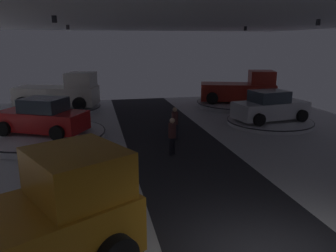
{
  "coord_description": "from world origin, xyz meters",
  "views": [
    {
      "loc": [
        -3.49,
        -5.21,
        4.62
      ],
      "look_at": [
        -0.74,
        7.1,
        1.4
      ],
      "focal_mm": 35.27,
      "sensor_mm": 36.0,
      "label": 1
    }
  ],
  "objects_px": {
    "display_car_far_right": "(270,107)",
    "display_platform_deep_left": "(58,109)",
    "visitor_walking_near": "(172,134)",
    "display_car_far_left": "(43,117)",
    "display_platform_far_right": "(269,122)",
    "pickup_truck_near_left": "(11,236)",
    "display_platform_deep_right": "(237,104)",
    "pickup_truck_deep_left": "(62,93)",
    "display_platform_far_left": "(44,135)",
    "pickup_truck_deep_right": "(242,89)",
    "visitor_walking_far": "(175,121)"
  },
  "relations": [
    {
      "from": "display_platform_far_right",
      "to": "display_platform_deep_right",
      "type": "height_order",
      "value": "display_platform_deep_right"
    },
    {
      "from": "display_platform_deep_left",
      "to": "visitor_walking_far",
      "type": "height_order",
      "value": "visitor_walking_far"
    },
    {
      "from": "display_platform_far_right",
      "to": "pickup_truck_deep_right",
      "type": "bearing_deg",
      "value": 81.82
    },
    {
      "from": "display_platform_far_right",
      "to": "display_car_far_left",
      "type": "relative_size",
      "value": 1.07
    },
    {
      "from": "display_platform_deep_left",
      "to": "display_car_far_left",
      "type": "height_order",
      "value": "display_car_far_left"
    },
    {
      "from": "pickup_truck_deep_left",
      "to": "display_platform_far_left",
      "type": "relative_size",
      "value": 0.95
    },
    {
      "from": "display_platform_deep_left",
      "to": "display_platform_far_left",
      "type": "xyz_separation_m",
      "value": [
        -0.05,
        -6.72,
        -0.01
      ]
    },
    {
      "from": "display_car_far_right",
      "to": "display_platform_deep_right",
      "type": "xyz_separation_m",
      "value": [
        0.53,
        5.7,
        -0.85
      ]
    },
    {
      "from": "pickup_truck_near_left",
      "to": "display_platform_deep_left",
      "type": "bearing_deg",
      "value": 92.78
    },
    {
      "from": "display_platform_far_right",
      "to": "display_car_far_right",
      "type": "bearing_deg",
      "value": -172.14
    },
    {
      "from": "visitor_walking_near",
      "to": "display_car_far_left",
      "type": "bearing_deg",
      "value": 147.15
    },
    {
      "from": "display_platform_deep_right",
      "to": "display_car_far_left",
      "type": "xyz_separation_m",
      "value": [
        -12.78,
        -6.04,
        0.93
      ]
    },
    {
      "from": "display_platform_deep_left",
      "to": "display_car_far_left",
      "type": "xyz_separation_m",
      "value": [
        -0.03,
        -6.73,
        0.9
      ]
    },
    {
      "from": "visitor_walking_far",
      "to": "pickup_truck_deep_left",
      "type": "bearing_deg",
      "value": 126.23
    },
    {
      "from": "display_car_far_right",
      "to": "visitor_walking_far",
      "type": "height_order",
      "value": "display_car_far_right"
    },
    {
      "from": "display_platform_far_right",
      "to": "display_platform_deep_left",
      "type": "distance_m",
      "value": 13.82
    },
    {
      "from": "pickup_truck_deep_left",
      "to": "display_car_far_left",
      "type": "xyz_separation_m",
      "value": [
        -0.34,
        -6.65,
        -0.2
      ]
    },
    {
      "from": "display_car_far_left",
      "to": "visitor_walking_near",
      "type": "relative_size",
      "value": 2.86
    },
    {
      "from": "display_platform_deep_right",
      "to": "display_car_far_left",
      "type": "relative_size",
      "value": 1.29
    },
    {
      "from": "display_car_far_right",
      "to": "visitor_walking_near",
      "type": "distance_m",
      "value": 7.76
    },
    {
      "from": "display_platform_far_left",
      "to": "display_platform_far_right",
      "type": "bearing_deg",
      "value": 1.56
    },
    {
      "from": "display_platform_deep_left",
      "to": "pickup_truck_deep_left",
      "type": "relative_size",
      "value": 1.0
    },
    {
      "from": "display_platform_deep_left",
      "to": "visitor_walking_near",
      "type": "height_order",
      "value": "visitor_walking_near"
    },
    {
      "from": "display_platform_deep_right",
      "to": "visitor_walking_near",
      "type": "relative_size",
      "value": 3.7
    },
    {
      "from": "display_platform_far_right",
      "to": "pickup_truck_near_left",
      "type": "distance_m",
      "value": 15.84
    },
    {
      "from": "display_platform_deep_left",
      "to": "display_car_far_left",
      "type": "bearing_deg",
      "value": -90.22
    },
    {
      "from": "visitor_walking_far",
      "to": "display_car_far_right",
      "type": "bearing_deg",
      "value": 16.06
    },
    {
      "from": "display_car_far_right",
      "to": "pickup_truck_near_left",
      "type": "height_order",
      "value": "pickup_truck_near_left"
    },
    {
      "from": "display_car_far_right",
      "to": "display_platform_deep_left",
      "type": "bearing_deg",
      "value": 152.42
    },
    {
      "from": "display_platform_deep_right",
      "to": "display_car_far_right",
      "type": "bearing_deg",
      "value": -95.3
    },
    {
      "from": "display_platform_far_left",
      "to": "pickup_truck_deep_right",
      "type": "bearing_deg",
      "value": 24.33
    },
    {
      "from": "display_platform_far_right",
      "to": "pickup_truck_deep_left",
      "type": "xyz_separation_m",
      "value": [
        -11.95,
        6.3,
        1.15
      ]
    },
    {
      "from": "display_car_far_right",
      "to": "display_platform_far_left",
      "type": "height_order",
      "value": "display_car_far_right"
    },
    {
      "from": "pickup_truck_deep_left",
      "to": "visitor_walking_far",
      "type": "xyz_separation_m",
      "value": [
        5.89,
        -8.04,
        -0.39
      ]
    },
    {
      "from": "display_platform_far_left",
      "to": "visitor_walking_far",
      "type": "relative_size",
      "value": 3.74
    },
    {
      "from": "display_platform_far_left",
      "to": "pickup_truck_near_left",
      "type": "xyz_separation_m",
      "value": [
        0.89,
        -10.59,
        0.97
      ]
    },
    {
      "from": "pickup_truck_deep_right",
      "to": "display_platform_far_left",
      "type": "bearing_deg",
      "value": -155.67
    },
    {
      "from": "display_car_far_right",
      "to": "display_platform_far_left",
      "type": "relative_size",
      "value": 0.74
    },
    {
      "from": "visitor_walking_near",
      "to": "pickup_truck_near_left",
      "type": "bearing_deg",
      "value": -123.95
    },
    {
      "from": "pickup_truck_near_left",
      "to": "display_car_far_left",
      "type": "bearing_deg",
      "value": 94.69
    },
    {
      "from": "visitor_walking_near",
      "to": "display_platform_deep_left",
      "type": "bearing_deg",
      "value": 118.22
    },
    {
      "from": "display_platform_far_right",
      "to": "pickup_truck_deep_left",
      "type": "distance_m",
      "value": 13.55
    },
    {
      "from": "pickup_truck_deep_right",
      "to": "pickup_truck_near_left",
      "type": "xyz_separation_m",
      "value": [
        -12.22,
        -16.52,
        -0.09
      ]
    },
    {
      "from": "pickup_truck_deep_left",
      "to": "pickup_truck_near_left",
      "type": "xyz_separation_m",
      "value": [
        0.53,
        -17.23,
        -0.14
      ]
    },
    {
      "from": "display_platform_far_right",
      "to": "display_platform_deep_left",
      "type": "relative_size",
      "value": 0.86
    },
    {
      "from": "display_car_far_right",
      "to": "display_platform_far_left",
      "type": "xyz_separation_m",
      "value": [
        -12.28,
        -0.33,
        -0.83
      ]
    },
    {
      "from": "display_platform_far_right",
      "to": "pickup_truck_near_left",
      "type": "xyz_separation_m",
      "value": [
        -11.42,
        -10.93,
        1.02
      ]
    },
    {
      "from": "display_car_far_left",
      "to": "display_platform_deep_left",
      "type": "bearing_deg",
      "value": 89.78
    },
    {
      "from": "pickup_truck_near_left",
      "to": "visitor_walking_near",
      "type": "relative_size",
      "value": 3.56
    },
    {
      "from": "display_car_far_left",
      "to": "display_car_far_right",
      "type": "bearing_deg",
      "value": 1.61
    }
  ]
}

